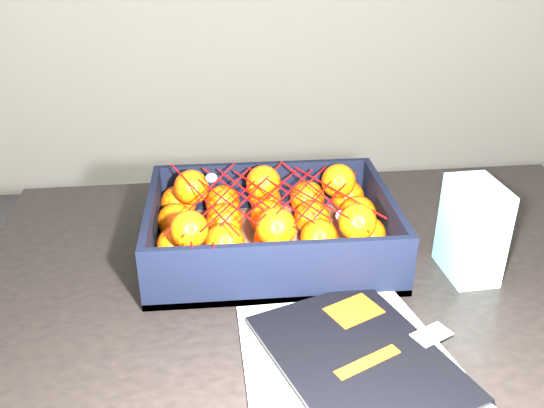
{
  "coord_description": "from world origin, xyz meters",
  "views": [
    {
      "loc": [
        -0.04,
        -1.0,
        1.3
      ],
      "look_at": [
        0.05,
        -0.14,
        0.86
      ],
      "focal_mm": 38.46,
      "sensor_mm": 36.0,
      "label": 1
    }
  ],
  "objects": [
    {
      "name": "table",
      "position": [
        0.14,
        -0.19,
        0.65
      ],
      "size": [
        1.22,
        0.83,
        0.75
      ],
      "color": "black",
      "rests_on": "ground"
    },
    {
      "name": "produce_crate",
      "position": [
        0.05,
        -0.11,
        0.78
      ],
      "size": [
        0.42,
        0.32,
        0.11
      ],
      "color": "brown",
      "rests_on": "table"
    },
    {
      "name": "mesh_net",
      "position": [
        0.04,
        -0.12,
        0.86
      ],
      "size": [
        0.35,
        0.28,
        0.1
      ],
      "color": "red",
      "rests_on": "clementine_heap"
    },
    {
      "name": "retail_carton",
      "position": [
        0.37,
        -0.21,
        0.83
      ],
      "size": [
        0.08,
        0.11,
        0.16
      ],
      "primitive_type": "cube",
      "rotation": [
        0.0,
        0.0,
        0.07
      ],
      "color": "white",
      "rests_on": "table"
    },
    {
      "name": "clementine_heap",
      "position": [
        0.05,
        -0.11,
        0.81
      ],
      "size": [
        0.4,
        0.3,
        0.12
      ],
      "color": "#FF5005",
      "rests_on": "produce_crate"
    },
    {
      "name": "magazine_stack",
      "position": [
        0.13,
        -0.42,
        0.76
      ],
      "size": [
        0.31,
        0.34,
        0.02
      ],
      "color": "#B6B7B3",
      "rests_on": "table"
    }
  ]
}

